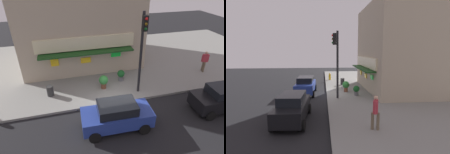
{
  "view_description": "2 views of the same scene",
  "coord_description": "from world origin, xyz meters",
  "views": [
    {
      "loc": [
        -2.87,
        -9.94,
        8.1
      ],
      "look_at": [
        0.05,
        0.89,
        1.66
      ],
      "focal_mm": 30.61,
      "sensor_mm": 36.0,
      "label": 1
    },
    {
      "loc": [
        17.93,
        -0.36,
        4.35
      ],
      "look_at": [
        0.51,
        1.07,
        1.78
      ],
      "focal_mm": 30.28,
      "sensor_mm": 36.0,
      "label": 2
    }
  ],
  "objects": [
    {
      "name": "ground_plane",
      "position": [
        0.0,
        0.0,
        0.0
      ],
      "size": [
        53.86,
        53.86,
        0.0
      ],
      "primitive_type": "plane",
      "color": "black"
    },
    {
      "name": "sidewalk",
      "position": [
        0.0,
        6.66,
        0.08
      ],
      "size": [
        35.91,
        13.33,
        0.17
      ],
      "primitive_type": "cube",
      "color": "gray",
      "rests_on": "ground_plane"
    },
    {
      "name": "corner_building",
      "position": [
        -1.15,
        8.0,
        4.44
      ],
      "size": [
        10.13,
        8.58,
        8.56
      ],
      "color": "tan",
      "rests_on": "sidewalk"
    },
    {
      "name": "traffic_light",
      "position": [
        2.04,
        0.81,
        3.8
      ],
      "size": [
        0.32,
        0.58,
        5.71
      ],
      "color": "black",
      "rests_on": "sidewalk"
    },
    {
      "name": "trash_can",
      "position": [
        -4.18,
        1.99,
        0.55
      ],
      "size": [
        0.47,
        0.47,
        0.76
      ],
      "primitive_type": "cylinder",
      "color": "#2D2D2D",
      "rests_on": "sidewalk"
    },
    {
      "name": "pedestrian",
      "position": [
        8.69,
        2.36,
        1.19
      ],
      "size": [
        0.6,
        0.47,
        1.83
      ],
      "color": "brown",
      "rests_on": "sidewalk"
    },
    {
      "name": "potted_plant_by_doorway",
      "position": [
        1.27,
        2.68,
        0.68
      ],
      "size": [
        0.58,
        0.58,
        0.91
      ],
      "color": "#59595B",
      "rests_on": "sidewalk"
    },
    {
      "name": "potted_plant_by_window",
      "position": [
        -0.33,
        1.92,
        0.81
      ],
      "size": [
        0.69,
        0.69,
        1.06
      ],
      "color": "brown",
      "rests_on": "sidewalk"
    },
    {
      "name": "parked_car_blue",
      "position": [
        -0.46,
        -2.04,
        0.87
      ],
      "size": [
        4.04,
        2.05,
        1.7
      ],
      "color": "navy",
      "rests_on": "ground_plane"
    }
  ]
}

